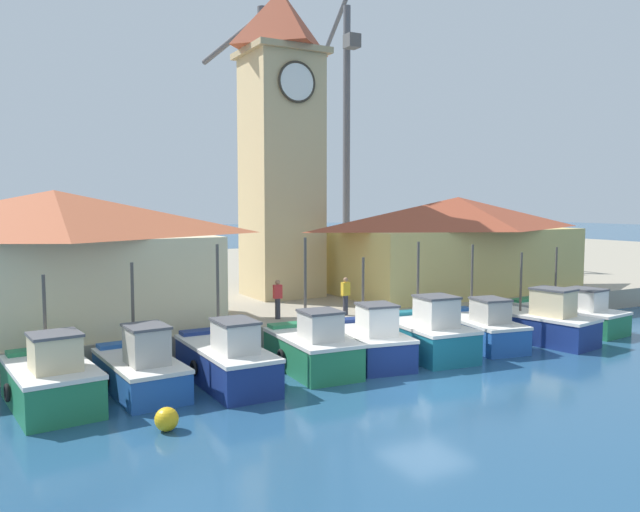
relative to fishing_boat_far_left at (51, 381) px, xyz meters
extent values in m
plane|color=navy|center=(10.79, -3.29, -0.78)|extent=(300.00, 300.00, 0.00)
cube|color=#9E937F|center=(10.79, 22.89, -0.26)|extent=(120.00, 40.00, 1.05)
cube|color=#237A4C|center=(0.00, 0.05, -0.22)|extent=(2.44, 4.20, 1.12)
cube|color=#237A4C|center=(-0.18, 1.80, 0.46)|extent=(1.78, 0.78, 0.24)
cube|color=silver|center=(0.00, 0.05, 0.39)|extent=(2.51, 4.27, 0.12)
cube|color=beige|center=(0.07, -0.65, 0.92)|extent=(1.34, 1.32, 0.95)
cube|color=#4C4C51|center=(0.07, -0.65, 1.44)|extent=(1.43, 1.41, 0.08)
cylinder|color=#4C4742|center=(-0.05, 0.55, 1.71)|extent=(0.10, 0.10, 2.52)
torus|color=black|center=(-1.12, 0.14, -0.22)|extent=(0.17, 0.53, 0.52)
cube|color=#2356A8|center=(2.56, 0.41, -0.33)|extent=(2.12, 4.50, 0.91)
cube|color=#2356A8|center=(2.42, 2.34, 0.25)|extent=(1.57, 0.71, 0.24)
cube|color=silver|center=(2.56, 0.41, 0.18)|extent=(2.18, 4.56, 0.12)
cube|color=#B2ADA3|center=(2.62, -0.35, 0.78)|extent=(1.17, 1.39, 1.08)
cube|color=#4C4C51|center=(2.62, -0.35, 1.36)|extent=(1.26, 1.47, 0.08)
cylinder|color=#4C4742|center=(2.52, 0.96, 1.70)|extent=(0.10, 0.10, 2.93)
torus|color=black|center=(1.57, 0.56, -0.33)|extent=(0.16, 0.53, 0.52)
cube|color=navy|center=(5.19, -0.06, -0.23)|extent=(1.85, 4.98, 1.10)
cube|color=navy|center=(5.17, 2.17, 0.44)|extent=(1.54, 0.62, 0.24)
cube|color=silver|center=(5.19, -0.06, 0.37)|extent=(1.91, 5.04, 0.12)
cube|color=beige|center=(5.20, -0.93, 0.89)|extent=(1.09, 1.50, 0.91)
cube|color=#4C4C51|center=(5.20, -0.93, 1.38)|extent=(1.18, 1.58, 0.08)
cylinder|color=#4C4742|center=(5.18, 0.56, 2.05)|extent=(0.10, 0.10, 3.25)
torus|color=black|center=(4.21, 0.17, -0.23)|extent=(0.13, 0.52, 0.52)
cube|color=#237A4C|center=(8.33, -0.09, -0.22)|extent=(2.18, 4.18, 1.12)
cube|color=#237A4C|center=(8.42, 1.70, 0.46)|extent=(1.70, 0.69, 0.24)
cube|color=silver|center=(8.33, -0.09, 0.39)|extent=(2.24, 4.24, 0.12)
cube|color=beige|center=(8.29, -0.80, 0.90)|extent=(1.24, 1.28, 0.91)
cube|color=#4C4C51|center=(8.29, -0.80, 1.40)|extent=(1.33, 1.37, 0.08)
cylinder|color=#4C4742|center=(8.35, 0.42, 2.13)|extent=(0.10, 0.10, 3.37)
torus|color=black|center=(7.28, 0.17, -0.22)|extent=(0.15, 0.53, 0.52)
cube|color=navy|center=(10.71, -0.05, -0.26)|extent=(2.56, 4.41, 1.05)
cube|color=navy|center=(11.02, 1.75, 0.39)|extent=(1.69, 0.86, 0.24)
cube|color=silver|center=(10.71, -0.05, 0.32)|extent=(2.63, 4.48, 0.12)
cube|color=silver|center=(10.59, -0.77, 0.89)|extent=(1.33, 1.42, 1.02)
cube|color=#4C4C51|center=(10.59, -0.77, 1.44)|extent=(1.42, 1.51, 0.08)
cylinder|color=#4C4742|center=(10.80, 0.46, 1.70)|extent=(0.10, 0.10, 2.64)
torus|color=black|center=(9.73, 0.33, -0.26)|extent=(0.21, 0.53, 0.52)
cube|color=#196B7F|center=(13.15, -0.25, -0.21)|extent=(2.52, 4.49, 1.14)
cube|color=#196B7F|center=(13.35, 1.64, 0.47)|extent=(1.83, 0.78, 0.24)
cube|color=silver|center=(13.15, -0.25, 0.40)|extent=(2.59, 4.56, 0.12)
cube|color=beige|center=(13.08, -1.00, 1.00)|extent=(1.38, 1.41, 1.07)
cube|color=#4C4C51|center=(13.08, -1.00, 1.57)|extent=(1.47, 1.50, 0.08)
cylinder|color=#4C4742|center=(13.21, 0.28, 2.00)|extent=(0.10, 0.10, 3.07)
torus|color=black|center=(12.05, 0.08, -0.21)|extent=(0.17, 0.53, 0.52)
cube|color=#2356A8|center=(16.12, -0.01, -0.28)|extent=(2.53, 4.65, 1.00)
cube|color=#2356A8|center=(16.44, 1.92, 0.33)|extent=(1.62, 0.85, 0.24)
cube|color=silver|center=(16.12, -0.01, 0.26)|extent=(2.60, 4.72, 0.12)
cube|color=#B2ADA3|center=(15.99, -0.77, 0.76)|extent=(1.30, 1.49, 0.87)
cube|color=#4C4C51|center=(15.99, -0.77, 1.23)|extent=(1.39, 1.58, 0.08)
cylinder|color=#4C4742|center=(16.21, 0.53, 1.82)|extent=(0.10, 0.10, 2.99)
torus|color=black|center=(15.18, 0.37, -0.28)|extent=(0.21, 0.53, 0.52)
cube|color=navy|center=(18.77, -0.45, -0.25)|extent=(2.72, 5.32, 1.08)
cube|color=navy|center=(18.37, 1.80, 0.41)|extent=(1.66, 0.87, 0.24)
cube|color=silver|center=(18.77, -0.45, 0.34)|extent=(2.79, 5.39, 0.12)
cube|color=beige|center=(18.93, -1.32, 0.93)|extent=(1.37, 1.69, 1.06)
cube|color=#4C4C51|center=(18.93, -1.32, 1.50)|extent=(1.46, 1.79, 0.08)
cylinder|color=#4C4742|center=(18.66, 0.18, 1.66)|extent=(0.10, 0.10, 2.52)
torus|color=black|center=(17.73, -0.38, -0.25)|extent=(0.21, 0.53, 0.52)
cube|color=#237A4C|center=(21.96, 0.45, -0.31)|extent=(2.69, 5.22, 0.94)
cube|color=#237A4C|center=(21.66, 2.67, 0.28)|extent=(1.79, 0.83, 0.24)
cube|color=silver|center=(21.96, 0.45, 0.21)|extent=(2.75, 5.29, 0.12)
cube|color=silver|center=(22.08, -0.42, 0.71)|extent=(1.41, 1.65, 0.87)
cube|color=#4C4C51|center=(22.08, -0.42, 1.18)|extent=(1.50, 1.74, 0.08)
cylinder|color=#4C4742|center=(21.88, 1.07, 1.63)|extent=(0.10, 0.10, 2.72)
torus|color=black|center=(20.84, 0.55, -0.31)|extent=(0.19, 0.53, 0.52)
cube|color=tan|center=(12.07, 10.11, 6.30)|extent=(3.40, 3.40, 12.08)
cube|color=tan|center=(12.07, 10.11, 12.49)|extent=(3.90, 3.90, 0.30)
pyramid|color=#A3472D|center=(12.07, 10.11, 14.14)|extent=(3.90, 3.90, 2.98)
cylinder|color=white|center=(12.07, 8.35, 10.81)|extent=(1.87, 0.12, 1.87)
torus|color=#332D23|center=(12.07, 8.31, 10.81)|extent=(1.99, 0.12, 1.99)
cube|color=beige|center=(0.86, 5.98, 2.01)|extent=(11.24, 5.83, 3.50)
pyramid|color=#C1603D|center=(0.86, 5.98, 4.63)|extent=(11.64, 6.23, 1.73)
cube|color=tan|center=(20.89, 6.75, 1.96)|extent=(12.94, 5.87, 3.39)
pyramid|color=#A3472D|center=(20.89, 6.75, 4.50)|extent=(13.34, 6.27, 1.70)
cube|color=#353539|center=(13.26, 15.07, 0.86)|extent=(2.00, 2.00, 1.20)
cylinder|color=#4C4C51|center=(13.26, 15.07, 8.87)|extent=(0.56, 0.56, 14.82)
cylinder|color=#4C4C51|center=(12.45, 17.84, 14.94)|extent=(2.00, 5.75, 2.10)
cube|color=#4C4C4C|center=(13.64, 13.79, 13.94)|extent=(1.00, 1.00, 1.00)
cube|color=#353539|center=(23.49, 22.45, 0.86)|extent=(2.00, 2.00, 1.20)
cylinder|color=#4C4C51|center=(23.49, 22.45, 10.66)|extent=(0.56, 0.56, 18.40)
cylinder|color=#4C4C51|center=(24.46, 26.32, 18.82)|extent=(2.32, 7.97, 3.77)
cube|color=#4C4C4C|center=(23.18, 21.20, 16.94)|extent=(1.00, 1.00, 1.00)
sphere|color=gold|center=(2.36, -3.40, -0.48)|extent=(0.61, 0.61, 0.61)
cylinder|color=#33333D|center=(11.93, 3.57, 0.69)|extent=(0.22, 0.22, 0.85)
cube|color=gold|center=(11.93, 3.57, 1.39)|extent=(0.34, 0.22, 0.56)
sphere|color=#9E7051|center=(11.93, 3.57, 1.78)|extent=(0.20, 0.20, 0.20)
cylinder|color=#33333D|center=(9.06, 4.21, 0.69)|extent=(0.22, 0.22, 0.85)
cube|color=red|center=(9.06, 4.21, 1.39)|extent=(0.34, 0.22, 0.56)
sphere|color=#9E7051|center=(9.06, 4.21, 1.78)|extent=(0.20, 0.20, 0.20)
camera|label=1|loc=(-1.71, -18.80, 4.99)|focal=35.00mm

